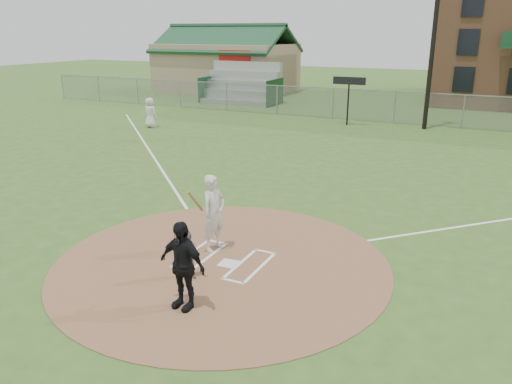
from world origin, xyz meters
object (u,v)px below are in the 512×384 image
at_px(umpire, 182,265).
at_px(batter_at_plate, 214,213).
at_px(catcher, 188,255).
at_px(ondeck_player, 150,113).
at_px(home_plate, 229,264).

distance_m(umpire, batter_at_plate, 2.94).
xyz_separation_m(catcher, ondeck_player, (-12.71, 15.39, 0.28)).
height_order(umpire, batter_at_plate, batter_at_plate).
bearing_deg(batter_at_plate, catcher, -80.22).
distance_m(home_plate, batter_at_plate, 1.43).
height_order(catcher, batter_at_plate, batter_at_plate).
relative_size(home_plate, umpire, 0.23).
height_order(ondeck_player, batter_at_plate, batter_at_plate).
bearing_deg(batter_at_plate, home_plate, -39.89).
relative_size(umpire, ondeck_player, 1.09).
bearing_deg(home_plate, umpire, -87.11).
relative_size(catcher, ondeck_player, 0.66).
distance_m(home_plate, ondeck_player, 19.52).
bearing_deg(ondeck_player, batter_at_plate, 139.89).
height_order(home_plate, umpire, umpire).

